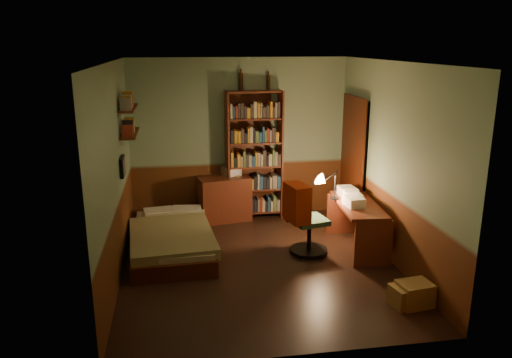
{
  "coord_description": "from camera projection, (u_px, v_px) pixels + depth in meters",
  "views": [
    {
      "loc": [
        -0.99,
        -5.94,
        2.83
      ],
      "look_at": [
        0.0,
        0.25,
        1.1
      ],
      "focal_mm": 35.0,
      "sensor_mm": 36.0,
      "label": 1
    }
  ],
  "objects": [
    {
      "name": "wall_right",
      "position": [
        392.0,
        164.0,
        6.48
      ],
      "size": [
        0.02,
        4.0,
        2.6
      ],
      "primitive_type": "cube",
      "color": "gray",
      "rests_on": "ground"
    },
    {
      "name": "wall_left",
      "position": [
        114.0,
        175.0,
        5.95
      ],
      "size": [
        0.02,
        4.0,
        2.6
      ],
      "primitive_type": "cube",
      "color": "gray",
      "rests_on": "ground"
    },
    {
      "name": "wall_shelf_lower",
      "position": [
        130.0,
        133.0,
        6.93
      ],
      "size": [
        0.2,
        0.9,
        0.03
      ],
      "primitive_type": "cube",
      "color": "#562314",
      "rests_on": "wall_left"
    },
    {
      "name": "bottle_right",
      "position": [
        268.0,
        83.0,
        7.91
      ],
      "size": [
        0.08,
        0.08,
        0.23
      ],
      "primitive_type": "cylinder",
      "rotation": [
        0.0,
        0.0,
        0.3
      ],
      "color": "black",
      "rests_on": "bookshelf"
    },
    {
      "name": "mini_stereo",
      "position": [
        231.0,
        171.0,
        8.12
      ],
      "size": [
        0.34,
        0.31,
        0.15
      ],
      "primitive_type": "cube",
      "rotation": [
        0.0,
        0.0,
        0.4
      ],
      "color": "#B2B2B7",
      "rests_on": "dresser"
    },
    {
      "name": "paper_stack",
      "position": [
        354.0,
        197.0,
        6.98
      ],
      "size": [
        0.2,
        0.27,
        0.11
      ],
      "primitive_type": "cube",
      "rotation": [
        0.0,
        0.0,
        -0.01
      ],
      "color": "silver",
      "rests_on": "desk"
    },
    {
      "name": "doorway",
      "position": [
        354.0,
        163.0,
        7.79
      ],
      "size": [
        0.06,
        0.9,
        2.0
      ],
      "primitive_type": "cube",
      "color": "black",
      "rests_on": "ground"
    },
    {
      "name": "desk",
      "position": [
        357.0,
        226.0,
        6.98
      ],
      "size": [
        0.62,
        1.29,
        0.67
      ],
      "primitive_type": "cube",
      "rotation": [
        0.0,
        0.0,
        -0.08
      ],
      "color": "#562314",
      "rests_on": "ground"
    },
    {
      "name": "ceiling",
      "position": [
        259.0,
        61.0,
        5.87
      ],
      "size": [
        3.5,
        4.0,
        0.02
      ],
      "primitive_type": "cube",
      "color": "silver",
      "rests_on": "wall_back"
    },
    {
      "name": "door_trim",
      "position": [
        352.0,
        163.0,
        7.79
      ],
      "size": [
        0.02,
        0.98,
        2.08
      ],
      "primitive_type": "cube",
      "color": "#381508",
      "rests_on": "ground"
    },
    {
      "name": "wall_front",
      "position": [
        297.0,
        225.0,
        4.3
      ],
      "size": [
        3.5,
        0.02,
        2.6
      ],
      "primitive_type": "cube",
      "color": "gray",
      "rests_on": "ground"
    },
    {
      "name": "bookshelf",
      "position": [
        254.0,
        156.0,
        8.08
      ],
      "size": [
        0.92,
        0.37,
        2.09
      ],
      "primitive_type": "cube",
      "rotation": [
        0.0,
        0.0,
        0.1
      ],
      "color": "#562314",
      "rests_on": "ground"
    },
    {
      "name": "wall_back",
      "position": [
        239.0,
        139.0,
        8.13
      ],
      "size": [
        3.5,
        0.02,
        2.6
      ],
      "primitive_type": "cube",
      "color": "gray",
      "rests_on": "ground"
    },
    {
      "name": "cardboard_box_b",
      "position": [
        406.0,
        296.0,
        5.52
      ],
      "size": [
        0.37,
        0.33,
        0.23
      ],
      "primitive_type": "cube",
      "rotation": [
        0.0,
        0.0,
        0.2
      ],
      "color": "olive",
      "rests_on": "ground"
    },
    {
      "name": "framed_picture",
      "position": [
        123.0,
        166.0,
        6.54
      ],
      "size": [
        0.04,
        0.32,
        0.26
      ],
      "primitive_type": "cube",
      "color": "black",
      "rests_on": "wall_left"
    },
    {
      "name": "cardboard_box_a",
      "position": [
        414.0,
        294.0,
        5.51
      ],
      "size": [
        0.4,
        0.33,
        0.27
      ],
      "primitive_type": "cube",
      "rotation": [
        0.0,
        0.0,
        0.14
      ],
      "color": "olive",
      "rests_on": "ground"
    },
    {
      "name": "bed",
      "position": [
        172.0,
        231.0,
        6.94
      ],
      "size": [
        1.11,
        1.99,
        0.58
      ],
      "primitive_type": "cube",
      "rotation": [
        0.0,
        0.0,
        0.04
      ],
      "color": "olive",
      "rests_on": "ground"
    },
    {
      "name": "red_jacket",
      "position": [
        317.0,
        163.0,
        6.36
      ],
      "size": [
        0.32,
        0.47,
        0.51
      ],
      "primitive_type": "cube",
      "rotation": [
        0.0,
        0.0,
        -0.21
      ],
      "color": "#AD2A0A",
      "rests_on": "office_chair"
    },
    {
      "name": "desk_lamp",
      "position": [
        335.0,
        179.0,
        7.02
      ],
      "size": [
        0.21,
        0.21,
        0.58
      ],
      "primitive_type": "cone",
      "rotation": [
        0.0,
        0.0,
        0.27
      ],
      "color": "black",
      "rests_on": "desk"
    },
    {
      "name": "floor",
      "position": [
        259.0,
        265.0,
        6.56
      ],
      "size": [
        3.5,
        4.0,
        0.02
      ],
      "primitive_type": "cube",
      "color": "black",
      "rests_on": "ground"
    },
    {
      "name": "bottle_left",
      "position": [
        241.0,
        81.0,
        7.84
      ],
      "size": [
        0.08,
        0.08,
        0.27
      ],
      "primitive_type": "cylinder",
      "rotation": [
        0.0,
        0.0,
        0.13
      ],
      "color": "black",
      "rests_on": "bookshelf"
    },
    {
      "name": "dresser",
      "position": [
        225.0,
        199.0,
        8.1
      ],
      "size": [
        0.88,
        0.55,
        0.72
      ],
      "primitive_type": "cube",
      "rotation": [
        0.0,
        0.0,
        0.19
      ],
      "color": "#562314",
      "rests_on": "ground"
    },
    {
      "name": "wall_shelf_upper",
      "position": [
        128.0,
        108.0,
        6.84
      ],
      "size": [
        0.2,
        0.9,
        0.03
      ],
      "primitive_type": "cube",
      "color": "#562314",
      "rests_on": "wall_left"
    },
    {
      "name": "office_chair",
      "position": [
        310.0,
        216.0,
        6.79
      ],
      "size": [
        0.63,
        0.58,
        1.08
      ],
      "primitive_type": "cube",
      "rotation": [
        0.0,
        0.0,
        0.22
      ],
      "color": "#2D4F36",
      "rests_on": "ground"
    }
  ]
}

